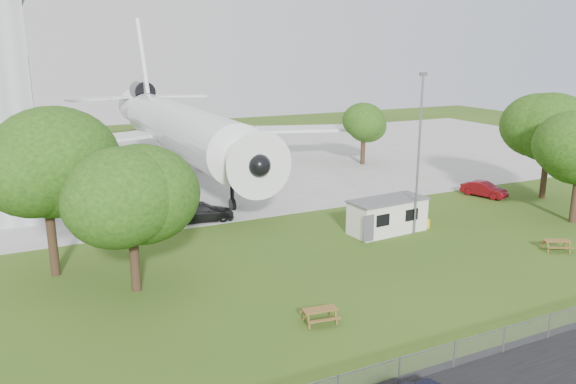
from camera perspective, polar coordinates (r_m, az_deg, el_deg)
name	(u,v)px	position (r m, az deg, el deg)	size (l,w,h in m)	color
ground	(370,282)	(34.93, 8.35, -9.04)	(160.00, 160.00, 0.00)	#45641D
concrete_apron	(191,166)	(68.27, -9.82, 2.59)	(120.00, 46.00, 0.03)	#B7B7B2
airliner	(177,126)	(64.82, -11.19, 6.62)	(46.36, 47.73, 17.69)	white
site_cabin	(388,215)	(43.84, 10.08, -2.36)	(6.84, 3.15, 2.62)	silver
picnic_west	(320,322)	(29.98, 3.25, -13.07)	(1.80, 1.50, 0.76)	brown
picnic_east	(556,250)	(43.92, 25.55, -5.37)	(1.80, 1.50, 0.76)	brown
fence	(487,357)	(28.48, 19.53, -15.54)	(58.00, 0.04, 1.30)	gray
lamp_mast	(418,157)	(42.69, 13.11, 3.51)	(0.16, 0.16, 12.00)	slate
tree_west_big	(45,171)	(36.62, -23.49, 1.94)	(8.08, 8.08, 10.71)	#382619
tree_west_small	(130,197)	(32.81, -15.76, -0.52)	(7.07, 7.07, 9.22)	#382619
tree_east_back	(550,129)	(57.22, 25.05, 5.80)	(7.57, 7.57, 10.34)	#382619
tree_far_apron	(364,125)	(68.29, 7.70, 6.77)	(5.19, 5.19, 7.44)	#382619
car_ne_sedan	(484,189)	(56.63, 19.30, 0.24)	(1.49, 4.28, 1.41)	maroon
car_apron_van	(201,212)	(46.51, -8.86, -2.00)	(2.20, 5.41, 1.57)	black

